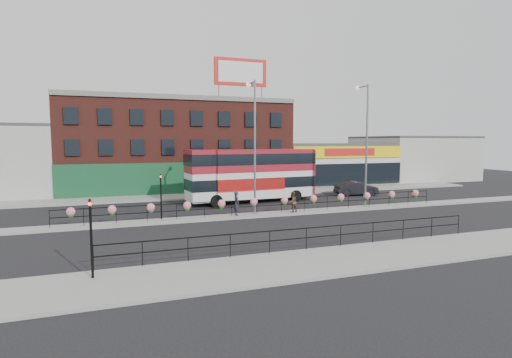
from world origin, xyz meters
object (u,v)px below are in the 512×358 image
object	(u,v)px
double_decker_bus	(252,170)
lamp_column_west	(254,135)
pedestrian_b	(293,202)
pedestrian_a	(237,203)
lamp_column_east	(365,135)
car	(356,188)

from	to	relation	value
double_decker_bus	lamp_column_west	world-z (taller)	lamp_column_west
double_decker_bus	pedestrian_b	xyz separation A→B (m)	(0.95, -6.74, -2.03)
double_decker_bus	pedestrian_a	bearing A→B (deg)	-118.22
pedestrian_b	lamp_column_east	size ratio (longest dim) A/B	0.16
double_decker_bus	pedestrian_a	distance (m)	7.67
pedestrian_a	lamp_column_west	xyz separation A→B (m)	(1.47, 0.33, 5.01)
lamp_column_west	lamp_column_east	size ratio (longest dim) A/B	0.98
car	lamp_column_west	xyz separation A→B (m)	(-13.76, -6.96, 5.32)
double_decker_bus	car	world-z (taller)	double_decker_bus
car	lamp_column_west	bearing A→B (deg)	126.76
car	pedestrian_a	xyz separation A→B (m)	(-15.23, -7.30, 0.30)
double_decker_bus	car	xyz separation A→B (m)	(11.73, 0.76, -2.26)
car	double_decker_bus	bearing A→B (deg)	103.64
lamp_column_east	lamp_column_west	bearing A→B (deg)	-179.55
double_decker_bus	pedestrian_a	xyz separation A→B (m)	(-3.51, -6.54, -1.95)
double_decker_bus	pedestrian_a	size ratio (longest dim) A/B	6.88
double_decker_bus	pedestrian_a	world-z (taller)	double_decker_bus
lamp_column_east	pedestrian_a	bearing A→B (deg)	-177.92
car	lamp_column_west	size ratio (longest dim) A/B	0.47
lamp_column_west	lamp_column_east	xyz separation A→B (m)	(9.85, 0.08, 0.10)
car	lamp_column_east	xyz separation A→B (m)	(-3.92, -6.88, 5.42)
double_decker_bus	pedestrian_b	distance (m)	7.11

